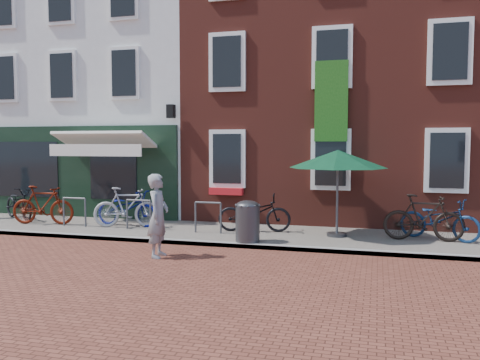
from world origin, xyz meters
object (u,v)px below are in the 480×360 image
(bicycle_0, at_px, (19,203))
(bicycle_1, at_px, (43,205))
(bicycle_5, at_px, (424,218))
(parasol, at_px, (338,156))
(woman, at_px, (158,216))
(bicycle_2, at_px, (127,208))
(bicycle_4, at_px, (254,213))
(bicycle_6, at_px, (439,219))
(litter_bin, at_px, (248,219))
(bicycle_3, at_px, (127,207))

(bicycle_0, bearing_deg, bicycle_1, -85.28)
(bicycle_1, relative_size, bicycle_5, 1.00)
(parasol, relative_size, bicycle_0, 1.27)
(woman, distance_m, bicycle_1, 5.46)
(woman, xyz_separation_m, bicycle_2, (-2.33, 2.96, -0.29))
(bicycle_1, distance_m, bicycle_5, 10.43)
(bicycle_2, bearing_deg, parasol, -85.05)
(bicycle_4, distance_m, bicycle_6, 4.61)
(bicycle_5, bearing_deg, bicycle_1, 91.19)
(bicycle_0, bearing_deg, bicycle_4, -61.01)
(bicycle_2, bearing_deg, litter_bin, -103.96)
(bicycle_4, distance_m, bicycle_5, 4.23)
(litter_bin, height_order, bicycle_6, litter_bin)
(litter_bin, xyz_separation_m, bicycle_6, (4.42, 1.49, -0.04))
(bicycle_1, bearing_deg, bicycle_4, -94.13)
(bicycle_6, bearing_deg, bicycle_4, 114.08)
(bicycle_3, bearing_deg, bicycle_0, 67.72)
(woman, height_order, bicycle_5, woman)
(bicycle_2, relative_size, bicycle_4, 1.00)
(woman, height_order, bicycle_4, woman)
(bicycle_4, bearing_deg, parasol, -102.29)
(bicycle_4, relative_size, bicycle_6, 1.00)
(litter_bin, distance_m, bicycle_1, 6.45)
(bicycle_5, bearing_deg, bicycle_6, -58.69)
(parasol, relative_size, bicycle_1, 1.31)
(parasol, xyz_separation_m, bicycle_1, (-8.37, -0.38, -1.48))
(litter_bin, xyz_separation_m, bicycle_5, (4.05, 1.26, 0.02))
(litter_bin, height_order, woman, woman)
(bicycle_4, height_order, bicycle_6, same)
(litter_bin, distance_m, bicycle_4, 1.43)
(woman, xyz_separation_m, bicycle_6, (5.98, 3.11, -0.29))
(bicycle_2, distance_m, bicycle_6, 8.31)
(parasol, relative_size, bicycle_2, 1.27)
(parasol, height_order, bicycle_4, parasol)
(bicycle_2, relative_size, bicycle_6, 1.00)
(woman, relative_size, bicycle_3, 0.96)
(parasol, bearing_deg, bicycle_5, -1.88)
(woman, xyz_separation_m, bicycle_5, (5.61, 2.88, -0.23))
(bicycle_0, bearing_deg, litter_bin, -71.33)
(bicycle_1, height_order, bicycle_6, bicycle_1)
(bicycle_6, bearing_deg, litter_bin, 131.79)
(bicycle_0, distance_m, bicycle_1, 1.49)
(bicycle_0, height_order, bicycle_2, same)
(woman, bearing_deg, bicycle_3, 33.35)
(parasol, relative_size, woman, 1.36)
(bicycle_0, height_order, bicycle_4, same)
(bicycle_4, bearing_deg, woman, 145.66)
(bicycle_1, bearing_deg, bicycle_5, -96.75)
(litter_bin, distance_m, bicycle_2, 4.12)
(bicycle_3, height_order, bicycle_6, bicycle_3)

